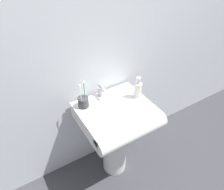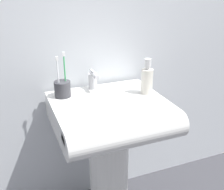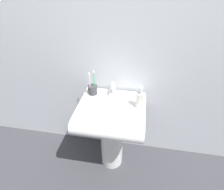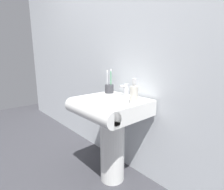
# 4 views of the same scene
# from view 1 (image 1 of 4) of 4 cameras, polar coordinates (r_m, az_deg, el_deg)

# --- Properties ---
(ground_plane) EXTENTS (6.00, 6.00, 0.00)m
(ground_plane) POSITION_cam_1_polar(r_m,az_deg,el_deg) (2.14, 0.62, -17.92)
(ground_plane) COLOR #38383D
(ground_plane) RESTS_ON ground
(wall_back) EXTENTS (5.00, 0.05, 2.40)m
(wall_back) POSITION_cam_1_polar(r_m,az_deg,el_deg) (1.54, -4.48, 16.12)
(wall_back) COLOR silver
(wall_back) RESTS_ON ground
(sink_pedestal) EXTENTS (0.20, 0.20, 0.60)m
(sink_pedestal) POSITION_cam_1_polar(r_m,az_deg,el_deg) (1.90, 0.69, -12.84)
(sink_pedestal) COLOR white
(sink_pedestal) RESTS_ON ground
(sink_basin) EXTENTS (0.53, 0.50, 0.12)m
(sink_basin) POSITION_cam_1_polar(r_m,az_deg,el_deg) (1.60, 1.67, -5.82)
(sink_basin) COLOR white
(sink_basin) RESTS_ON sink_pedestal
(faucet) EXTENTS (0.04, 0.10, 0.10)m
(faucet) POSITION_cam_1_polar(r_m,az_deg,el_deg) (1.67, -2.86, 1.10)
(faucet) COLOR #B7B7BC
(faucet) RESTS_ON sink_basin
(toothbrush_cup) EXTENTS (0.08, 0.08, 0.22)m
(toothbrush_cup) POSITION_cam_1_polar(r_m,az_deg,el_deg) (1.59, -7.49, -1.77)
(toothbrush_cup) COLOR #38383D
(toothbrush_cup) RESTS_ON sink_basin
(soap_bottle) EXTENTS (0.06, 0.06, 0.18)m
(soap_bottle) POSITION_cam_1_polar(r_m,az_deg,el_deg) (1.66, 6.72, 1.45)
(soap_bottle) COLOR silver
(soap_bottle) RESTS_ON sink_basin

